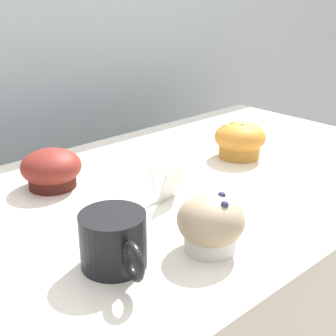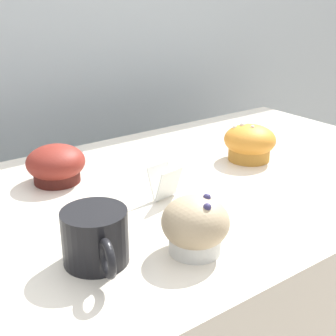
{
  "view_description": "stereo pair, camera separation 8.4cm",
  "coord_description": "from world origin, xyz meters",
  "px_view_note": "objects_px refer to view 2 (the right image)",
  "views": [
    {
      "loc": [
        -0.63,
        -0.58,
        1.29
      ],
      "look_at": [
        -0.1,
        -0.01,
        0.97
      ],
      "focal_mm": 50.0,
      "sensor_mm": 36.0,
      "label": 1
    },
    {
      "loc": [
        -0.57,
        -0.64,
        1.29
      ],
      "look_at": [
        -0.1,
        -0.01,
        0.97
      ],
      "focal_mm": 50.0,
      "sensor_mm": 36.0,
      "label": 2
    }
  ],
  "objects_px": {
    "muffin_back_right": "(195,226)",
    "coffee_cup": "(96,236)",
    "muffin_front_center": "(250,143)",
    "muffin_back_left": "(56,165)"
  },
  "relations": [
    {
      "from": "coffee_cup",
      "to": "muffin_front_center",
      "type": "bearing_deg",
      "value": 19.41
    },
    {
      "from": "muffin_back_left",
      "to": "muffin_back_right",
      "type": "xyz_separation_m",
      "value": [
        0.05,
        -0.35,
        0.01
      ]
    },
    {
      "from": "muffin_back_left",
      "to": "coffee_cup",
      "type": "bearing_deg",
      "value": -103.66
    },
    {
      "from": "muffin_back_left",
      "to": "muffin_back_right",
      "type": "bearing_deg",
      "value": -81.06
    },
    {
      "from": "muffin_front_center",
      "to": "muffin_back_left",
      "type": "relative_size",
      "value": 0.99
    },
    {
      "from": "muffin_back_right",
      "to": "muffin_front_center",
      "type": "bearing_deg",
      "value": 33.54
    },
    {
      "from": "muffin_front_center",
      "to": "muffin_back_right",
      "type": "relative_size",
      "value": 1.15
    },
    {
      "from": "muffin_front_center",
      "to": "coffee_cup",
      "type": "distance_m",
      "value": 0.48
    },
    {
      "from": "muffin_back_right",
      "to": "coffee_cup",
      "type": "distance_m",
      "value": 0.14
    },
    {
      "from": "muffin_front_center",
      "to": "muffin_back_right",
      "type": "height_order",
      "value": "muffin_back_right"
    }
  ]
}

